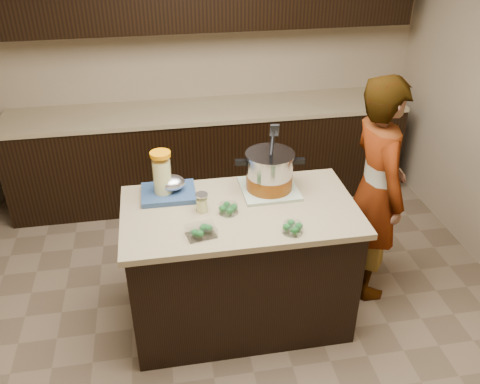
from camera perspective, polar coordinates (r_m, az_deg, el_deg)
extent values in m
plane|color=brown|center=(3.70, 0.00, -13.68)|extent=(4.00, 4.00, 0.00)
cube|color=tan|center=(4.78, -4.30, 15.70)|extent=(4.00, 0.04, 2.70)
cube|color=black|center=(4.83, -3.49, 4.19)|extent=(3.60, 0.60, 0.86)
cube|color=tan|center=(4.65, -3.67, 9.15)|extent=(3.60, 0.63, 0.04)
cube|color=black|center=(3.41, 0.00, -8.53)|extent=(1.40, 0.75, 0.86)
cube|color=tan|center=(3.15, 0.00, -2.19)|extent=(1.46, 0.81, 0.04)
cube|color=#698D5F|center=(3.33, 3.27, 0.37)|extent=(0.37, 0.37, 0.02)
cylinder|color=#B7B7BC|center=(3.27, 3.34, 2.28)|extent=(0.33, 0.33, 0.23)
cylinder|color=brown|center=(3.30, 3.30, 1.23)|extent=(0.33, 0.33, 0.10)
cylinder|color=#B7B7BC|center=(3.21, 3.41, 4.23)|extent=(0.35, 0.35, 0.02)
cube|color=black|center=(3.22, 0.09, 3.35)|extent=(0.08, 0.05, 0.03)
cube|color=black|center=(3.26, 6.62, 3.50)|extent=(0.08, 0.05, 0.03)
cylinder|color=black|center=(3.15, 3.57, 5.05)|extent=(0.04, 0.13, 0.29)
cylinder|color=#DADA85|center=(3.23, -8.70, 1.46)|extent=(0.14, 0.14, 0.26)
cylinder|color=white|center=(3.22, -8.73, 1.70)|extent=(0.16, 0.16, 0.29)
cylinder|color=orange|center=(3.15, -8.95, 4.18)|extent=(0.17, 0.17, 0.02)
cylinder|color=#DADA85|center=(3.10, -4.28, -1.46)|extent=(0.07, 0.07, 0.08)
cylinder|color=white|center=(3.10, -4.29, -1.27)|extent=(0.08, 0.08, 0.11)
cylinder|color=silver|center=(3.06, -4.34, -0.26)|extent=(0.08, 0.08, 0.02)
cylinder|color=silver|center=(3.08, -1.32, -1.89)|extent=(0.14, 0.14, 0.06)
cylinder|color=silver|center=(2.93, 5.93, -4.05)|extent=(0.15, 0.15, 0.06)
cube|color=silver|center=(2.89, -4.40, -4.40)|extent=(0.18, 0.15, 0.06)
cube|color=navy|center=(3.29, -8.04, -0.13)|extent=(0.35, 0.28, 0.03)
ellipsoid|color=silver|center=(3.26, -7.72, 0.88)|extent=(0.18, 0.14, 0.10)
imported|color=gray|center=(3.60, 15.01, 0.16)|extent=(0.41, 0.61, 1.64)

